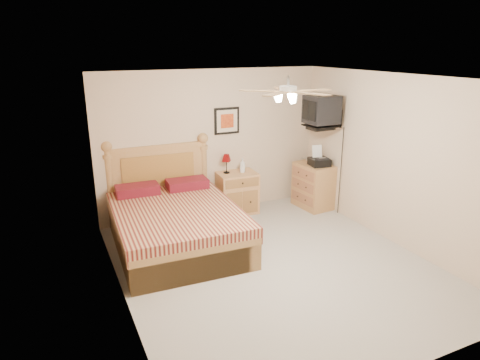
# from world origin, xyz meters

# --- Properties ---
(floor) EXTENTS (4.50, 4.50, 0.00)m
(floor) POSITION_xyz_m (0.00, 0.00, 0.00)
(floor) COLOR #9E988F
(floor) RESTS_ON ground
(ceiling) EXTENTS (4.00, 4.50, 0.04)m
(ceiling) POSITION_xyz_m (0.00, 0.00, 2.50)
(ceiling) COLOR white
(ceiling) RESTS_ON ground
(wall_back) EXTENTS (4.00, 0.04, 2.50)m
(wall_back) POSITION_xyz_m (0.00, 2.25, 1.25)
(wall_back) COLOR #C9B094
(wall_back) RESTS_ON ground
(wall_front) EXTENTS (4.00, 0.04, 2.50)m
(wall_front) POSITION_xyz_m (0.00, -2.25, 1.25)
(wall_front) COLOR #C9B094
(wall_front) RESTS_ON ground
(wall_left) EXTENTS (0.04, 4.50, 2.50)m
(wall_left) POSITION_xyz_m (-2.00, 0.00, 1.25)
(wall_left) COLOR #C9B094
(wall_left) RESTS_ON ground
(wall_right) EXTENTS (0.04, 4.50, 2.50)m
(wall_right) POSITION_xyz_m (2.00, 0.00, 1.25)
(wall_right) COLOR #C9B094
(wall_right) RESTS_ON ground
(bed) EXTENTS (1.81, 2.32, 1.45)m
(bed) POSITION_xyz_m (-1.03, 1.12, 0.73)
(bed) COLOR #B07D3F
(bed) RESTS_ON ground
(nightstand) EXTENTS (0.71, 0.55, 0.73)m
(nightstand) POSITION_xyz_m (0.36, 2.00, 0.37)
(nightstand) COLOR #A77444
(nightstand) RESTS_ON ground
(table_lamp) EXTENTS (0.19, 0.19, 0.34)m
(table_lamp) POSITION_xyz_m (0.19, 2.08, 0.90)
(table_lamp) COLOR #610506
(table_lamp) RESTS_ON nightstand
(lotion_bottle) EXTENTS (0.10, 0.10, 0.25)m
(lotion_bottle) POSITION_xyz_m (0.46, 1.99, 0.86)
(lotion_bottle) COLOR white
(lotion_bottle) RESTS_ON nightstand
(framed_picture) EXTENTS (0.46, 0.04, 0.46)m
(framed_picture) POSITION_xyz_m (0.27, 2.23, 1.62)
(framed_picture) COLOR black
(framed_picture) RESTS_ON wall_back
(dresser) EXTENTS (0.54, 0.73, 0.82)m
(dresser) POSITION_xyz_m (1.73, 1.64, 0.41)
(dresser) COLOR #A7794A
(dresser) RESTS_ON ground
(fax_machine) EXTENTS (0.38, 0.40, 0.35)m
(fax_machine) POSITION_xyz_m (1.75, 1.53, 0.99)
(fax_machine) COLOR black
(fax_machine) RESTS_ON dresser
(magazine_lower) EXTENTS (0.26, 0.29, 0.02)m
(magazine_lower) POSITION_xyz_m (1.72, 1.87, 0.83)
(magazine_lower) COLOR beige
(magazine_lower) RESTS_ON dresser
(magazine_upper) EXTENTS (0.34, 0.37, 0.02)m
(magazine_upper) POSITION_xyz_m (1.74, 1.87, 0.85)
(magazine_upper) COLOR gray
(magazine_upper) RESTS_ON magazine_lower
(wall_tv) EXTENTS (0.56, 0.46, 0.58)m
(wall_tv) POSITION_xyz_m (1.75, 1.34, 1.81)
(wall_tv) COLOR black
(wall_tv) RESTS_ON wall_right
(ceiling_fan) EXTENTS (1.14, 1.14, 0.28)m
(ceiling_fan) POSITION_xyz_m (0.00, -0.20, 2.36)
(ceiling_fan) COLOR white
(ceiling_fan) RESTS_ON ceiling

